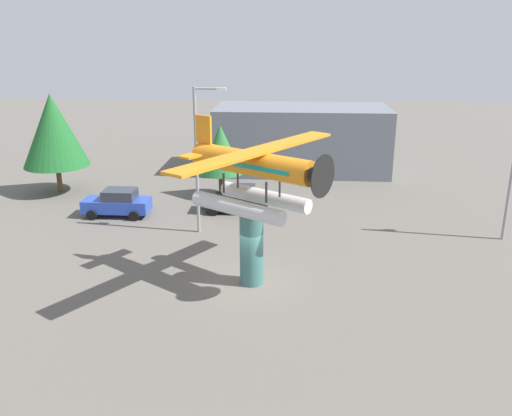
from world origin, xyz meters
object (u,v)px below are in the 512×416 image
Objects in this scene: floatplane_monument at (254,174)px; streetlight_primary at (199,151)px; car_near_blue at (118,203)px; tree_west at (54,130)px; car_mid_black at (236,199)px; storefront_building at (301,139)px; display_pedestal at (251,247)px; tree_east at (221,150)px.

streetlight_primary is at bearing 151.91° from floatplane_monument.
car_near_blue is 0.58× the size of tree_west.
car_near_blue is at bearing 10.09° from car_mid_black.
tree_west is (-15.31, 14.02, -0.71)m from floatplane_monument.
storefront_building reaches higher than car_mid_black.
tree_east reaches higher than display_pedestal.
storefront_building is 9.96m from tree_east.
display_pedestal is 0.39× the size of floatplane_monument.
tree_east is at bearing -125.42° from storefront_building.
streetlight_primary is 1.17× the size of tree_west.
streetlight_primary reaches higher than car_mid_black.
floatplane_monument is at bearing -76.45° from tree_east.
car_mid_black is 5.78m from streetlight_primary.
tree_east is at bearing 103.19° from display_pedestal.
storefront_building is (4.30, 11.60, 1.80)m from car_mid_black.
car_mid_black is (-1.91, 10.47, -4.44)m from floatplane_monument.
tree_west is 12.01m from tree_east.
car_near_blue is (-9.41, 9.14, -4.44)m from floatplane_monument.
car_mid_black is 0.29× the size of storefront_building.
car_mid_black is at bearing 134.00° from floatplane_monument.
car_mid_black is 0.58× the size of tree_west.
tree_east reaches higher than car_mid_black.
display_pedestal is 10.60m from car_mid_black.
car_mid_black is at bearing -67.39° from tree_east.
tree_east reaches higher than car_near_blue.
car_near_blue is at bearing 135.74° from display_pedestal.
storefront_building is (5.95, 15.44, -2.19)m from streetlight_primary.
car_mid_black is 14.36m from tree_west.
car_mid_black is (-1.80, 10.40, -0.94)m from display_pedestal.
car_mid_black is 0.50× the size of streetlight_primary.
tree_west reaches higher than car_mid_black.
storefront_building is 1.99× the size of tree_west.
floatplane_monument is at bearing 100.33° from car_mid_black.
streetlight_primary is (-3.56, 6.63, -0.45)m from floatplane_monument.
display_pedestal reaches higher than car_mid_black.
floatplane_monument is 1.81× the size of tree_east.
floatplane_monument is 7.54m from streetlight_primary.
storefront_building reaches higher than tree_east.
display_pedestal is at bearing -76.81° from tree_east.
car_near_blue is at bearing 156.78° from streetlight_primary.
car_mid_black is at bearing 66.76° from streetlight_primary.
display_pedestal is at bearing -96.48° from storefront_building.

